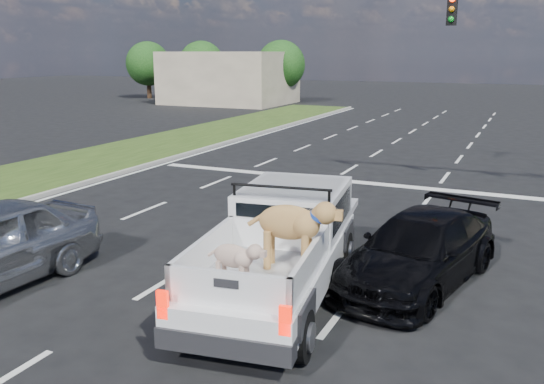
# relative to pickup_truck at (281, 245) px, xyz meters

# --- Properties ---
(ground) EXTENTS (160.00, 160.00, 0.00)m
(ground) POSITION_rel_pickup_truck_xyz_m (-0.54, -0.30, -0.96)
(ground) COLOR black
(ground) RESTS_ON ground
(road_markings) EXTENTS (17.75, 60.00, 0.01)m
(road_markings) POSITION_rel_pickup_truck_xyz_m (-0.54, 6.26, -0.96)
(road_markings) COLOR silver
(road_markings) RESTS_ON ground
(grass_median_left) EXTENTS (5.00, 60.00, 0.10)m
(grass_median_left) POSITION_rel_pickup_truck_xyz_m (-12.04, 5.70, -0.91)
(grass_median_left) COLOR #254013
(grass_median_left) RESTS_ON ground
(curb_left) EXTENTS (0.15, 60.00, 0.14)m
(curb_left) POSITION_rel_pickup_truck_xyz_m (-9.59, 5.70, -0.89)
(curb_left) COLOR #9A978E
(curb_left) RESTS_ON ground
(building_left) EXTENTS (10.00, 8.00, 4.40)m
(building_left) POSITION_rel_pickup_truck_xyz_m (-20.54, 35.70, 1.24)
(building_left) COLOR #C2B194
(building_left) RESTS_ON ground
(tree_far_a) EXTENTS (4.20, 4.20, 5.40)m
(tree_far_a) POSITION_rel_pickup_truck_xyz_m (-30.54, 37.70, 2.33)
(tree_far_a) COLOR #332114
(tree_far_a) RESTS_ON ground
(tree_far_b) EXTENTS (4.20, 4.20, 5.40)m
(tree_far_b) POSITION_rel_pickup_truck_xyz_m (-24.54, 37.70, 2.33)
(tree_far_b) COLOR #332114
(tree_far_b) RESTS_ON ground
(tree_far_c) EXTENTS (4.20, 4.20, 5.40)m
(tree_far_c) POSITION_rel_pickup_truck_xyz_m (-16.54, 37.70, 2.33)
(tree_far_c) COLOR #332114
(tree_far_c) RESTS_ON ground
(pickup_truck) EXTENTS (2.71, 5.66, 2.04)m
(pickup_truck) POSITION_rel_pickup_truck_xyz_m (0.00, 0.00, 0.00)
(pickup_truck) COLOR black
(pickup_truck) RESTS_ON ground
(black_coupe) EXTENTS (2.85, 4.86, 1.32)m
(black_coupe) POSITION_rel_pickup_truck_xyz_m (2.15, 1.59, -0.30)
(black_coupe) COLOR black
(black_coupe) RESTS_ON ground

